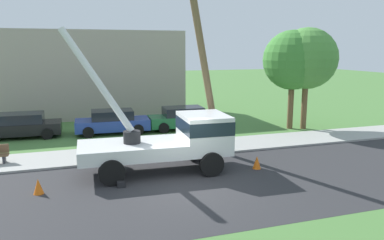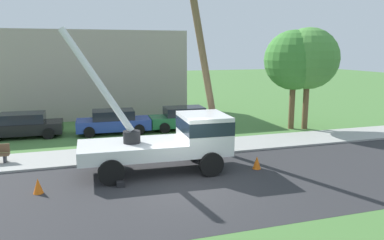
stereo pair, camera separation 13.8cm
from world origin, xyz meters
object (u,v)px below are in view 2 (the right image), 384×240
Objects in this scene: traffic_cone_ahead at (257,163)px; roadside_tree_far at (294,60)px; leaning_utility_pole at (204,63)px; utility_truck at (174,138)px; traffic_cone_behind at (38,186)px; parked_sedan_blue at (114,122)px; parked_sedan_green at (184,118)px; parked_sedan_black at (23,125)px; roadside_tree_near at (308,59)px.

traffic_cone_ahead is 0.09× the size of roadside_tree_far.
leaning_utility_pole is at bearing 125.97° from traffic_cone_ahead.
roadside_tree_far reaches higher than utility_truck.
leaning_utility_pole is 8.62m from traffic_cone_behind.
parked_sedan_blue is 0.72× the size of roadside_tree_far.
utility_truck is at bearing 12.20° from traffic_cone_behind.
traffic_cone_behind is at bearing -161.15° from leaning_utility_pole.
parked_sedan_green is 0.71× the size of roadside_tree_far.
parked_sedan_green is at bearing -3.63° from parked_sedan_black.
utility_truck is 0.77× the size of leaning_utility_pole.
parked_sedan_black is at bearing 176.37° from parked_sedan_green.
leaning_utility_pole is at bearing -153.01° from roadside_tree_near.
leaning_utility_pole is 15.57× the size of traffic_cone_ahead.
parked_sedan_blue is 12.68m from roadside_tree_near.
traffic_cone_ahead is at bearing -42.77° from parked_sedan_black.
leaning_utility_pole is 15.57× the size of traffic_cone_behind.
parked_sedan_blue is at bearing 178.27° from parked_sedan_green.
traffic_cone_ahead is 13.98m from parked_sedan_black.
roadside_tree_near is (8.41, 4.28, -0.00)m from leaning_utility_pole.
parked_sedan_black reaches higher than traffic_cone_behind.
parked_sedan_black is at bearing 170.82° from roadside_tree_far.
parked_sedan_black is at bearing 170.16° from roadside_tree_near.
roadside_tree_far is (5.98, 6.87, 4.09)m from traffic_cone_ahead.
roadside_tree_near reaches higher than roadside_tree_far.
utility_truck is 5.60m from traffic_cone_behind.
traffic_cone_behind is at bearing -81.22° from parked_sedan_black.
parked_sedan_green is 8.63m from roadside_tree_near.
traffic_cone_ahead is 0.12× the size of parked_sedan_blue.
leaning_utility_pole is 5.03m from traffic_cone_ahead.
utility_truck is at bearing -144.22° from leaning_utility_pole.
utility_truck is 3.72m from traffic_cone_ahead.
leaning_utility_pole reaches higher than parked_sedan_black.
traffic_cone_behind is 16.84m from roadside_tree_far.
traffic_cone_ahead is at bearing -16.05° from utility_truck.
leaning_utility_pole reaches higher than parked_sedan_blue.
parked_sedan_blue is at bearing -5.26° from parked_sedan_black.
utility_truck is at bearing -78.16° from parked_sedan_blue.
roadside_tree_near is (10.18, 5.56, 3.06)m from utility_truck.
utility_truck is 3.76m from leaning_utility_pole.
utility_truck is 12.06× the size of traffic_cone_ahead.
utility_truck is at bearing -147.89° from roadside_tree_far.
traffic_cone_behind is 12.18m from parked_sedan_green.
roadside_tree_near is (17.03, -2.95, 3.75)m from parked_sedan_black.
utility_truck is 11.99m from roadside_tree_near.
parked_sedan_green is (-0.64, 8.88, 0.43)m from traffic_cone_ahead.
traffic_cone_ahead is at bearing -54.03° from leaning_utility_pole.
utility_truck is 10.95m from parked_sedan_black.
traffic_cone_ahead is at bearing -85.89° from parked_sedan_green.
utility_truck is 1.50× the size of parked_sedan_blue.
leaning_utility_pole reaches higher than roadside_tree_near.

